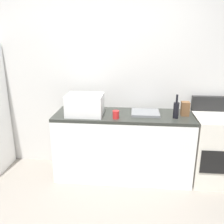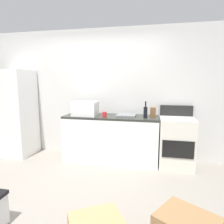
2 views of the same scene
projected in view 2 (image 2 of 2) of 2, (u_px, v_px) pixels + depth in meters
The scene contains 10 objects.
ground_plane at pixel (73, 191), 2.85m from camera, with size 6.00×6.00×0.00m, color gray.
wall_back at pixel (101, 94), 4.15m from camera, with size 5.00×0.10×2.60m, color silver.
kitchen_counter at pixel (111, 138), 3.88m from camera, with size 1.80×0.60×0.90m.
refrigerator at pixel (16, 113), 4.19m from camera, with size 0.68×0.66×1.79m, color white.
stove_oven at pixel (176, 141), 3.64m from camera, with size 0.60×0.61×1.10m.
microwave at pixel (85, 109), 3.82m from camera, with size 0.46×0.34×0.27m, color white.
sink_basin at pixel (126, 115), 3.79m from camera, with size 0.36×0.32×0.03m, color slate.
wine_bottle at pixel (145, 112), 3.57m from camera, with size 0.07×0.07×0.30m.
coffee_mug at pixel (104, 115), 3.65m from camera, with size 0.08×0.08×0.10m, color red.
knife_block at pixel (153, 112), 3.66m from camera, with size 0.10×0.10×0.18m, color brown.
Camera 2 is at (1.10, -2.47, 1.55)m, focal length 31.89 mm.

